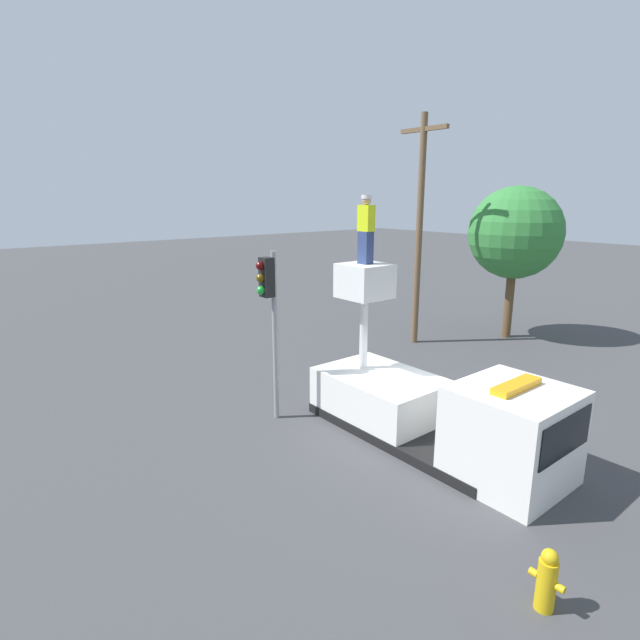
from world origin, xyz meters
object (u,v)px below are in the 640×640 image
at_px(tree_left_bg, 515,233).
at_px(utility_pole, 419,225).
at_px(worker, 366,230).
at_px(traffic_cone_rear, 337,379).
at_px(bucket_truck, 432,409).
at_px(traffic_light_pole, 269,303).
at_px(fire_hydrant, 547,580).

bearing_deg(tree_left_bg, utility_pole, -117.84).
height_order(worker, traffic_cone_rear, worker).
xyz_separation_m(tree_left_bg, utility_pole, (-1.95, -3.70, 0.39)).
xyz_separation_m(bucket_truck, traffic_light_pole, (-3.58, -2.23, 2.31)).
height_order(traffic_cone_rear, tree_left_bg, tree_left_bg).
distance_m(worker, tree_left_bg, 10.31).
distance_m(traffic_light_pole, utility_pole, 9.16).
bearing_deg(traffic_light_pole, utility_pole, 105.89).
relative_size(traffic_light_pole, tree_left_bg, 0.72).
bearing_deg(worker, utility_pole, 119.53).
distance_m(bucket_truck, traffic_cone_rear, 4.28).
bearing_deg(fire_hydrant, bucket_truck, 147.88).
bearing_deg(fire_hydrant, utility_pole, 138.53).
relative_size(traffic_cone_rear, utility_pole, 0.07).
bearing_deg(traffic_light_pole, traffic_cone_rear, 102.13).
bearing_deg(fire_hydrant, tree_left_bg, 123.16).
xyz_separation_m(worker, traffic_light_pole, (-1.18, -2.23, -1.82)).
bearing_deg(utility_pole, traffic_cone_rear, -72.32).
height_order(worker, utility_pole, utility_pole).
bearing_deg(utility_pole, bucket_truck, -46.82).
distance_m(bucket_truck, fire_hydrant, 5.09).
xyz_separation_m(fire_hydrant, traffic_cone_rear, (-8.49, 3.31, -0.19)).
distance_m(worker, fire_hydrant, 8.54).
relative_size(worker, fire_hydrant, 1.76).
relative_size(tree_left_bg, utility_pole, 0.71).
distance_m(worker, utility_pole, 7.41).
bearing_deg(worker, bucket_truck, 0.00).
distance_m(worker, traffic_cone_rear, 5.11).
distance_m(fire_hydrant, tree_left_bg, 15.83).
height_order(bucket_truck, utility_pole, utility_pole).
bearing_deg(bucket_truck, worker, 180.00).
distance_m(traffic_light_pole, tree_left_bg, 12.45).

